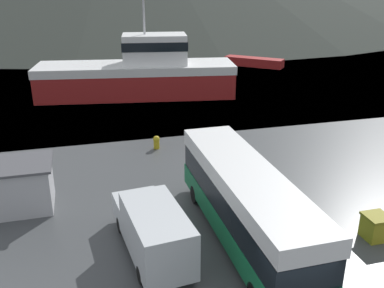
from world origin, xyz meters
TOP-DOWN VIEW (x-y plane):
  - water_surface at (0.00, 138.54)m, footprint 240.00×240.00m
  - tour_bus at (0.27, 5.17)m, footprint 2.55×10.86m
  - delivery_van at (-3.65, 5.15)m, footprint 2.62×6.10m
  - fishing_boat at (-0.44, 30.45)m, footprint 18.90×7.74m
  - storage_bin at (5.86, 3.85)m, footprint 1.05×1.06m
  - dock_kiosk at (-9.23, 10.65)m, footprint 3.28×2.84m
  - small_boat at (15.73, 41.20)m, footprint 6.76×6.28m
  - mooring_bollard at (-1.40, 16.62)m, footprint 0.45×0.45m

SIDE VIEW (x-z plane):
  - water_surface at x=0.00m, z-range 0.00..0.00m
  - mooring_bollard at x=-1.40m, z-range 0.03..0.91m
  - small_boat at x=15.73m, z-range 0.00..1.08m
  - storage_bin at x=5.86m, z-range 0.01..1.13m
  - dock_kiosk at x=-9.23m, z-range 0.01..2.38m
  - delivery_van at x=-3.65m, z-range 0.07..2.39m
  - tour_bus at x=0.27m, z-range 0.20..3.56m
  - fishing_boat at x=-0.44m, z-range -2.71..7.18m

